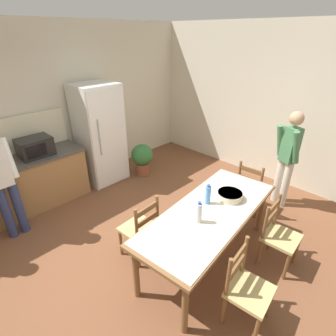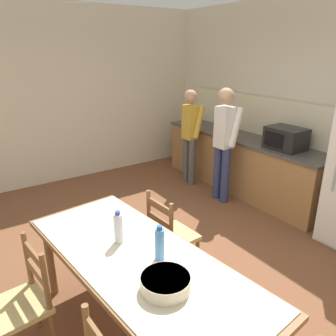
% 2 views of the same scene
% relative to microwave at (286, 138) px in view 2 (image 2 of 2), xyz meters
% --- Properties ---
extents(ground_plane, '(8.32, 8.32, 0.00)m').
position_rel_microwave_xyz_m(ground_plane, '(0.36, -2.21, -1.05)').
color(ground_plane, brown).
extents(wall_back, '(6.52, 0.12, 2.90)m').
position_rel_microwave_xyz_m(wall_back, '(0.36, 0.45, 0.40)').
color(wall_back, beige).
rests_on(wall_back, ground).
extents(wall_left, '(0.12, 5.20, 2.90)m').
position_rel_microwave_xyz_m(wall_left, '(-2.90, -2.21, 0.40)').
color(wall_left, beige).
rests_on(wall_left, ground).
extents(kitchen_counter, '(3.04, 0.66, 0.90)m').
position_rel_microwave_xyz_m(kitchen_counter, '(-0.82, 0.02, -0.59)').
color(kitchen_counter, '#9E7042').
rests_on(kitchen_counter, ground).
extents(counter_splashback, '(3.00, 0.03, 0.60)m').
position_rel_microwave_xyz_m(counter_splashback, '(-0.81, 0.33, 0.15)').
color(counter_splashback, beige).
rests_on(counter_splashback, kitchen_counter).
extents(microwave, '(0.50, 0.39, 0.30)m').
position_rel_microwave_xyz_m(microwave, '(0.00, 0.00, 0.00)').
color(microwave, black).
rests_on(microwave, kitchen_counter).
extents(dining_table, '(2.23, 1.08, 0.78)m').
position_rel_microwave_xyz_m(dining_table, '(0.91, -2.83, -0.35)').
color(dining_table, brown).
rests_on(dining_table, ground).
extents(bottle_near_centre, '(0.07, 0.07, 0.27)m').
position_rel_microwave_xyz_m(bottle_near_centre, '(0.64, -2.85, -0.14)').
color(bottle_near_centre, silver).
rests_on(bottle_near_centre, dining_table).
extents(bottle_off_centre, '(0.07, 0.07, 0.27)m').
position_rel_microwave_xyz_m(bottle_off_centre, '(1.01, -2.71, -0.14)').
color(bottle_off_centre, '#4C8ED6').
rests_on(bottle_off_centre, dining_table).
extents(serving_bowl, '(0.32, 0.32, 0.09)m').
position_rel_microwave_xyz_m(serving_bowl, '(1.29, -2.85, -0.21)').
color(serving_bowl, beige).
rests_on(serving_bowl, dining_table).
extents(chair_side_near_left, '(0.46, 0.45, 0.91)m').
position_rel_microwave_xyz_m(chair_side_near_left, '(0.51, -3.59, -0.60)').
color(chair_side_near_left, brown).
rests_on(chair_side_near_left, ground).
extents(chair_side_far_left, '(0.44, 0.43, 0.91)m').
position_rel_microwave_xyz_m(chair_side_far_left, '(0.35, -2.16, -0.60)').
color(chair_side_far_left, brown).
rests_on(chair_side_far_left, ground).
extents(person_at_sink, '(0.40, 0.28, 1.59)m').
position_rel_microwave_xyz_m(person_at_sink, '(-1.49, -0.50, -0.15)').
color(person_at_sink, '#4C4C4C').
rests_on(person_at_sink, ground).
extents(person_at_counter, '(0.43, 0.29, 1.70)m').
position_rel_microwave_xyz_m(person_at_counter, '(-0.66, -0.52, -0.09)').
color(person_at_counter, navy).
rests_on(person_at_counter, ground).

